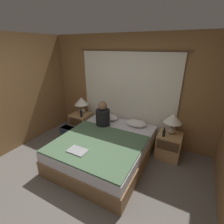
{
  "coord_description": "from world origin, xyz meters",
  "views": [
    {
      "loc": [
        1.45,
        -1.48,
        2.24
      ],
      "look_at": [
        0.0,
        1.26,
        0.96
      ],
      "focal_mm": 26.0,
      "sensor_mm": 36.0,
      "label": 1
    }
  ],
  "objects_px": {
    "lamp_right": "(173,120)",
    "laptop_on_bed": "(77,151)",
    "beer_bottle_on_right_stand": "(164,133)",
    "beer_bottle_on_left_stand": "(81,114)",
    "nightstand_right": "(169,146)",
    "pillow_left": "(108,117)",
    "backpack_on_floor": "(68,133)",
    "bed": "(105,148)",
    "pillow_right": "(136,123)",
    "lamp_left": "(81,102)",
    "person_left_in_bed": "(103,116)",
    "nightstand_left": "(81,123)"
  },
  "relations": [
    {
      "from": "lamp_right",
      "to": "laptop_on_bed",
      "type": "distance_m",
      "value": 1.95
    },
    {
      "from": "beer_bottle_on_right_stand",
      "to": "beer_bottle_on_left_stand",
      "type": "bearing_deg",
      "value": 180.0
    },
    {
      "from": "nightstand_right",
      "to": "beer_bottle_on_right_stand",
      "type": "bearing_deg",
      "value": -128.25
    },
    {
      "from": "pillow_left",
      "to": "backpack_on_floor",
      "type": "distance_m",
      "value": 1.08
    },
    {
      "from": "bed",
      "to": "pillow_right",
      "type": "height_order",
      "value": "pillow_right"
    },
    {
      "from": "pillow_left",
      "to": "beer_bottle_on_right_stand",
      "type": "height_order",
      "value": "beer_bottle_on_right_stand"
    },
    {
      "from": "beer_bottle_on_left_stand",
      "to": "laptop_on_bed",
      "type": "bearing_deg",
      "value": -54.88
    },
    {
      "from": "lamp_left",
      "to": "laptop_on_bed",
      "type": "xyz_separation_m",
      "value": [
        0.98,
        -1.4,
        -0.3
      ]
    },
    {
      "from": "nightstand_right",
      "to": "beer_bottle_on_left_stand",
      "type": "bearing_deg",
      "value": -176.32
    },
    {
      "from": "pillow_left",
      "to": "beer_bottle_on_right_stand",
      "type": "relative_size",
      "value": 2.4
    },
    {
      "from": "lamp_left",
      "to": "pillow_right",
      "type": "height_order",
      "value": "lamp_left"
    },
    {
      "from": "pillow_left",
      "to": "beer_bottle_on_left_stand",
      "type": "xyz_separation_m",
      "value": [
        -0.65,
        -0.25,
        0.06
      ]
    },
    {
      "from": "lamp_left",
      "to": "pillow_right",
      "type": "bearing_deg",
      "value": 1.75
    },
    {
      "from": "person_left_in_bed",
      "to": "backpack_on_floor",
      "type": "bearing_deg",
      "value": -164.71
    },
    {
      "from": "pillow_right",
      "to": "beer_bottle_on_left_stand",
      "type": "height_order",
      "value": "beer_bottle_on_left_stand"
    },
    {
      "from": "bed",
      "to": "pillow_left",
      "type": "distance_m",
      "value": 0.94
    },
    {
      "from": "pillow_left",
      "to": "laptop_on_bed",
      "type": "distance_m",
      "value": 1.46
    },
    {
      "from": "lamp_right",
      "to": "beer_bottle_on_right_stand",
      "type": "relative_size",
      "value": 2.19
    },
    {
      "from": "nightstand_left",
      "to": "person_left_in_bed",
      "type": "relative_size",
      "value": 0.93
    },
    {
      "from": "nightstand_right",
      "to": "beer_bottle_on_right_stand",
      "type": "xyz_separation_m",
      "value": [
        -0.11,
        -0.14,
        0.35
      ]
    },
    {
      "from": "person_left_in_bed",
      "to": "nightstand_left",
      "type": "bearing_deg",
      "value": 163.98
    },
    {
      "from": "lamp_left",
      "to": "lamp_right",
      "type": "distance_m",
      "value": 2.31
    },
    {
      "from": "nightstand_right",
      "to": "backpack_on_floor",
      "type": "distance_m",
      "value": 2.39
    },
    {
      "from": "lamp_left",
      "to": "person_left_in_bed",
      "type": "distance_m",
      "value": 0.9
    },
    {
      "from": "nightstand_left",
      "to": "pillow_left",
      "type": "xyz_separation_m",
      "value": [
        0.78,
        0.12,
        0.3
      ]
    },
    {
      "from": "pillow_left",
      "to": "beer_bottle_on_left_stand",
      "type": "height_order",
      "value": "beer_bottle_on_left_stand"
    },
    {
      "from": "lamp_right",
      "to": "beer_bottle_on_left_stand",
      "type": "xyz_separation_m",
      "value": [
        -2.17,
        -0.21,
        -0.21
      ]
    },
    {
      "from": "lamp_right",
      "to": "beer_bottle_on_right_stand",
      "type": "xyz_separation_m",
      "value": [
        -0.11,
        -0.21,
        -0.23
      ]
    },
    {
      "from": "lamp_left",
      "to": "beer_bottle_on_right_stand",
      "type": "distance_m",
      "value": 2.22
    },
    {
      "from": "nightstand_left",
      "to": "person_left_in_bed",
      "type": "bearing_deg",
      "value": -16.02
    },
    {
      "from": "pillow_right",
      "to": "pillow_left",
      "type": "bearing_deg",
      "value": 180.0
    },
    {
      "from": "nightstand_right",
      "to": "lamp_left",
      "type": "xyz_separation_m",
      "value": [
        -2.31,
        0.07,
        0.57
      ]
    },
    {
      "from": "lamp_right",
      "to": "backpack_on_floor",
      "type": "height_order",
      "value": "lamp_right"
    },
    {
      "from": "lamp_right",
      "to": "pillow_right",
      "type": "relative_size",
      "value": 0.91
    },
    {
      "from": "pillow_left",
      "to": "beer_bottle_on_right_stand",
      "type": "xyz_separation_m",
      "value": [
        1.41,
        -0.25,
        0.05
      ]
    },
    {
      "from": "nightstand_right",
      "to": "person_left_in_bed",
      "type": "relative_size",
      "value": 0.93
    },
    {
      "from": "pillow_right",
      "to": "backpack_on_floor",
      "type": "bearing_deg",
      "value": -158.97
    },
    {
      "from": "nightstand_right",
      "to": "laptop_on_bed",
      "type": "distance_m",
      "value": 1.9
    },
    {
      "from": "bed",
      "to": "beer_bottle_on_right_stand",
      "type": "relative_size",
      "value": 10.05
    },
    {
      "from": "laptop_on_bed",
      "to": "lamp_right",
      "type": "bearing_deg",
      "value": 46.64
    },
    {
      "from": "nightstand_right",
      "to": "lamp_left",
      "type": "bearing_deg",
      "value": 178.28
    },
    {
      "from": "backpack_on_floor",
      "to": "laptop_on_bed",
      "type": "bearing_deg",
      "value": -40.02
    },
    {
      "from": "bed",
      "to": "nightstand_right",
      "type": "distance_m",
      "value": 1.34
    },
    {
      "from": "nightstand_right",
      "to": "lamp_right",
      "type": "bearing_deg",
      "value": 90.0
    },
    {
      "from": "beer_bottle_on_left_stand",
      "to": "laptop_on_bed",
      "type": "xyz_separation_m",
      "value": [
        0.84,
        -1.2,
        -0.08
      ]
    },
    {
      "from": "nightstand_left",
      "to": "beer_bottle_on_left_stand",
      "type": "bearing_deg",
      "value": -45.24
    },
    {
      "from": "lamp_right",
      "to": "laptop_on_bed",
      "type": "height_order",
      "value": "lamp_right"
    },
    {
      "from": "nightstand_right",
      "to": "beer_bottle_on_right_stand",
      "type": "distance_m",
      "value": 0.39
    },
    {
      "from": "person_left_in_bed",
      "to": "laptop_on_bed",
      "type": "xyz_separation_m",
      "value": [
        0.13,
        -1.09,
        -0.2
      ]
    },
    {
      "from": "person_left_in_bed",
      "to": "backpack_on_floor",
      "type": "distance_m",
      "value": 1.07
    }
  ]
}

